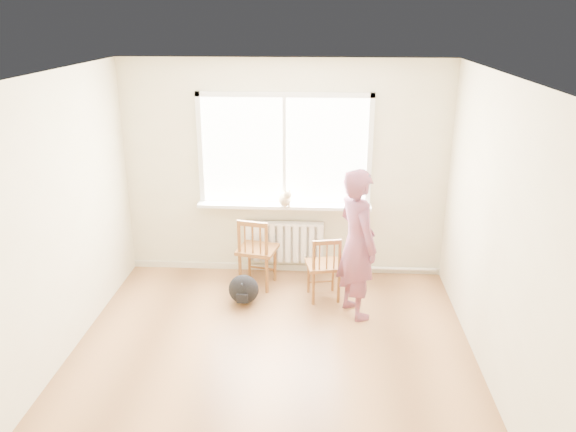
% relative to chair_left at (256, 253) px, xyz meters
% --- Properties ---
extents(floor, '(4.50, 4.50, 0.00)m').
position_rel_chair_left_xyz_m(floor, '(0.31, -1.75, -0.45)').
color(floor, '#A87345').
rests_on(floor, ground).
extents(ceiling, '(4.50, 4.50, 0.00)m').
position_rel_chair_left_xyz_m(ceiling, '(0.31, -1.75, 2.25)').
color(ceiling, white).
rests_on(ceiling, back_wall).
extents(back_wall, '(4.00, 0.01, 2.70)m').
position_rel_chair_left_xyz_m(back_wall, '(0.31, 0.50, 0.90)').
color(back_wall, beige).
rests_on(back_wall, ground).
extents(window, '(2.12, 0.05, 1.42)m').
position_rel_chair_left_xyz_m(window, '(0.31, 0.48, 1.21)').
color(window, white).
rests_on(window, back_wall).
extents(windowsill, '(2.15, 0.22, 0.04)m').
position_rel_chair_left_xyz_m(windowsill, '(0.31, 0.39, 0.48)').
color(windowsill, white).
rests_on(windowsill, back_wall).
extents(radiator, '(1.00, 0.12, 0.55)m').
position_rel_chair_left_xyz_m(radiator, '(0.31, 0.41, -0.01)').
color(radiator, white).
rests_on(radiator, back_wall).
extents(heating_pipe, '(1.40, 0.04, 0.04)m').
position_rel_chair_left_xyz_m(heating_pipe, '(1.56, 0.44, -0.37)').
color(heating_pipe, silver).
rests_on(heating_pipe, back_wall).
extents(baseboard, '(4.00, 0.03, 0.08)m').
position_rel_chair_left_xyz_m(baseboard, '(0.31, 0.49, -0.41)').
color(baseboard, beige).
rests_on(baseboard, ground).
extents(chair_left, '(0.52, 0.51, 0.90)m').
position_rel_chair_left_xyz_m(chair_left, '(0.00, 0.00, 0.00)').
color(chair_left, brown).
rests_on(chair_left, floor).
extents(chair_right, '(0.46, 0.45, 0.79)m').
position_rel_chair_left_xyz_m(chair_right, '(0.83, -0.27, -0.05)').
color(chair_right, brown).
rests_on(chair_right, floor).
extents(person, '(0.64, 0.73, 1.68)m').
position_rel_chair_left_xyz_m(person, '(1.17, -0.57, 0.39)').
color(person, '#C54153').
rests_on(person, floor).
extents(cat, '(0.23, 0.36, 0.25)m').
position_rel_chair_left_xyz_m(cat, '(0.33, 0.31, 0.60)').
color(cat, beige).
rests_on(cat, windowsill).
extents(backpack, '(0.39, 0.31, 0.35)m').
position_rel_chair_left_xyz_m(backpack, '(-0.10, -0.42, -0.28)').
color(backpack, black).
rests_on(backpack, floor).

